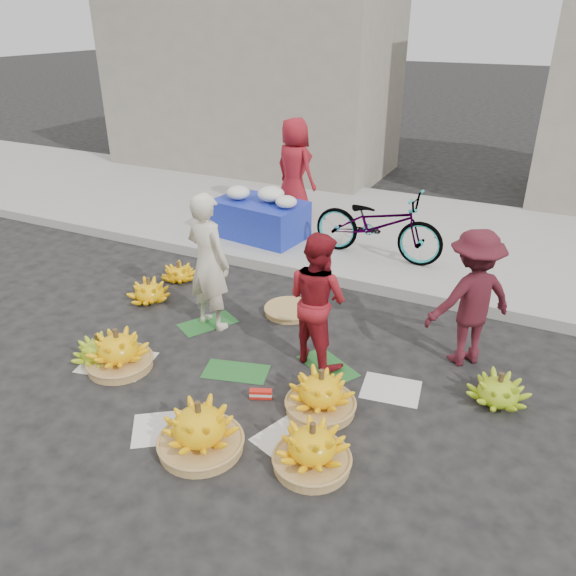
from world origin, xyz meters
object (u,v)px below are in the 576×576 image
at_px(vendor_cream, 208,262).
at_px(bicycle, 378,224).
at_px(banana_bunch_0, 118,351).
at_px(banana_bunch_4, 321,394).
at_px(flower_table, 260,216).

distance_m(vendor_cream, bicycle, 2.77).
relative_size(banana_bunch_0, banana_bunch_4, 1.03).
bearing_deg(banana_bunch_0, vendor_cream, 72.69).
relative_size(flower_table, bicycle, 0.78).
bearing_deg(bicycle, vendor_cream, 156.98).
bearing_deg(banana_bunch_0, banana_bunch_4, 7.08).
bearing_deg(vendor_cream, banana_bunch_0, 85.66).
xyz_separation_m(banana_bunch_4, vendor_cream, (-1.75, 0.90, 0.61)).
distance_m(banana_bunch_0, banana_bunch_4, 2.13).
relative_size(banana_bunch_0, bicycle, 0.35).
bearing_deg(banana_bunch_4, vendor_cream, 152.85).
xyz_separation_m(vendor_cream, bicycle, (1.16, 2.50, -0.18)).
bearing_deg(vendor_cream, flower_table, -61.11).
height_order(flower_table, bicycle, bicycle).
height_order(banana_bunch_0, bicycle, bicycle).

